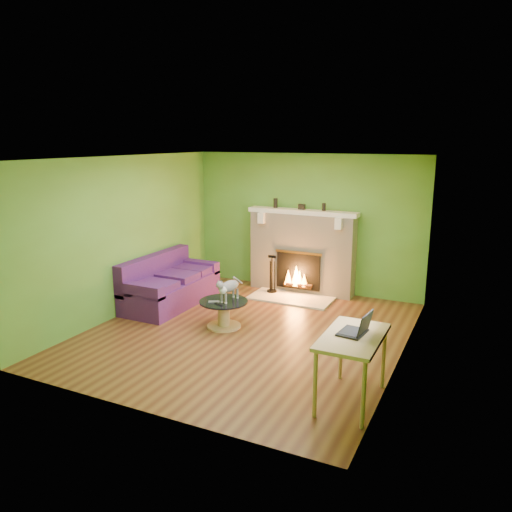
{
  "coord_description": "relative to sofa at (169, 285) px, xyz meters",
  "views": [
    {
      "loc": [
        3.19,
        -6.34,
        2.86
      ],
      "look_at": [
        -0.04,
        0.4,
        1.1
      ],
      "focal_mm": 35.0,
      "sensor_mm": 36.0,
      "label": 1
    }
  ],
  "objects": [
    {
      "name": "wall_right",
      "position": [
        4.11,
        -0.61,
        0.97
      ],
      "size": [
        0.0,
        5.0,
        5.0
      ],
      "primitive_type": "plane",
      "rotation": [
        1.57,
        0.0,
        -1.57
      ],
      "color": "#4F842B",
      "rests_on": "floor"
    },
    {
      "name": "mantel_vase_left",
      "position": [
        1.3,
        1.71,
        1.34
      ],
      "size": [
        0.08,
        0.08,
        0.18
      ],
      "primitive_type": "cylinder",
      "color": "black",
      "rests_on": "mantel"
    },
    {
      "name": "wall_back",
      "position": [
        1.86,
        1.89,
        0.97
      ],
      "size": [
        5.0,
        0.0,
        5.0
      ],
      "primitive_type": "plane",
      "rotation": [
        1.57,
        0.0,
        0.0
      ],
      "color": "#4F842B",
      "rests_on": "floor"
    },
    {
      "name": "fireplace",
      "position": [
        1.86,
        1.7,
        0.44
      ],
      "size": [
        2.1,
        0.46,
        1.58
      ],
      "color": "beige",
      "rests_on": "floor"
    },
    {
      "name": "cat",
      "position": [
        1.51,
        -0.52,
        0.28
      ],
      "size": [
        0.3,
        0.63,
        0.38
      ],
      "primitive_type": null,
      "rotation": [
        0.0,
        0.0,
        -0.13
      ],
      "color": "slate",
      "rests_on": "coffee_table"
    },
    {
      "name": "sofa",
      "position": [
        0.0,
        0.0,
        0.0
      ],
      "size": [
        0.88,
        1.93,
        0.86
      ],
      "color": "#43185D",
      "rests_on": "floor"
    },
    {
      "name": "remote_silver",
      "position": [
        1.33,
        -0.69,
        0.1
      ],
      "size": [
        0.17,
        0.12,
        0.02
      ],
      "primitive_type": "cube",
      "rotation": [
        0.0,
        0.0,
        0.48
      ],
      "color": "gray",
      "rests_on": "coffee_table"
    },
    {
      "name": "wall_left",
      "position": [
        -0.39,
        -0.61,
        0.97
      ],
      "size": [
        0.0,
        5.0,
        5.0
      ],
      "primitive_type": "plane",
      "rotation": [
        1.57,
        0.0,
        1.57
      ],
      "color": "#4F842B",
      "rests_on": "floor"
    },
    {
      "name": "remote_black",
      "position": [
        1.45,
        -0.75,
        0.1
      ],
      "size": [
        0.16,
        0.09,
        0.02
      ],
      "primitive_type": "cube",
      "rotation": [
        0.0,
        0.0,
        -0.35
      ],
      "color": "black",
      "rests_on": "coffee_table"
    },
    {
      "name": "mantel_box",
      "position": [
        1.83,
        1.71,
        1.3
      ],
      "size": [
        0.12,
        0.08,
        0.1
      ],
      "primitive_type": "cube",
      "color": "black",
      "rests_on": "mantel"
    },
    {
      "name": "floor",
      "position": [
        1.86,
        -0.61,
        -0.33
      ],
      "size": [
        5.0,
        5.0,
        0.0
      ],
      "primitive_type": "plane",
      "color": "#552A18",
      "rests_on": "ground"
    },
    {
      "name": "window_pane",
      "position": [
        4.09,
        -1.51,
        1.22
      ],
      "size": [
        0.0,
        1.06,
        1.06
      ],
      "primitive_type": "plane",
      "rotation": [
        1.57,
        0.0,
        -1.57
      ],
      "color": "white",
      "rests_on": "wall_right"
    },
    {
      "name": "desk",
      "position": [
        3.81,
        -1.94,
        0.36
      ],
      "size": [
        0.62,
        1.06,
        0.79
      ],
      "color": "tan",
      "rests_on": "floor"
    },
    {
      "name": "laptop",
      "position": [
        3.79,
        -1.89,
        0.58
      ],
      "size": [
        0.34,
        0.38,
        0.26
      ],
      "primitive_type": null,
      "rotation": [
        0.0,
        0.0,
        -0.11
      ],
      "color": "black",
      "rests_on": "desk"
    },
    {
      "name": "mantel",
      "position": [
        1.86,
        1.68,
        1.21
      ],
      "size": [
        2.1,
        0.28,
        0.08
      ],
      "primitive_type": "cube",
      "color": "white",
      "rests_on": "fireplace"
    },
    {
      "name": "ceiling",
      "position": [
        1.86,
        -0.61,
        2.27
      ],
      "size": [
        5.0,
        5.0,
        0.0
      ],
      "primitive_type": "plane",
      "rotation": [
        3.14,
        0.0,
        0.0
      ],
      "color": "white",
      "rests_on": "wall_back"
    },
    {
      "name": "mantel_vase_right",
      "position": [
        2.26,
        1.71,
        1.32
      ],
      "size": [
        0.07,
        0.07,
        0.14
      ],
      "primitive_type": "cylinder",
      "color": "black",
      "rests_on": "mantel"
    },
    {
      "name": "fire_tools",
      "position": [
        1.41,
        1.34,
        0.05
      ],
      "size": [
        0.19,
        0.19,
        0.71
      ],
      "primitive_type": null,
      "color": "black",
      "rests_on": "hearth"
    },
    {
      "name": "hearth",
      "position": [
        1.86,
        1.19,
        -0.32
      ],
      "size": [
        1.5,
        0.75,
        0.03
      ],
      "primitive_type": "cube",
      "color": "beige",
      "rests_on": "floor"
    },
    {
      "name": "wall_front",
      "position": [
        1.86,
        -3.11,
        0.97
      ],
      "size": [
        5.0,
        0.0,
        5.0
      ],
      "primitive_type": "plane",
      "rotation": [
        -1.57,
        0.0,
        0.0
      ],
      "color": "#4F842B",
      "rests_on": "floor"
    },
    {
      "name": "window_frame",
      "position": [
        4.1,
        -1.51,
        1.22
      ],
      "size": [
        0.0,
        1.2,
        1.2
      ],
      "primitive_type": "plane",
      "rotation": [
        1.57,
        0.0,
        -1.57
      ],
      "color": "silver",
      "rests_on": "wall_right"
    },
    {
      "name": "coffee_table",
      "position": [
        1.43,
        -0.57,
        -0.09
      ],
      "size": [
        0.75,
        0.75,
        0.43
      ],
      "color": "tan",
      "rests_on": "floor"
    }
  ]
}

